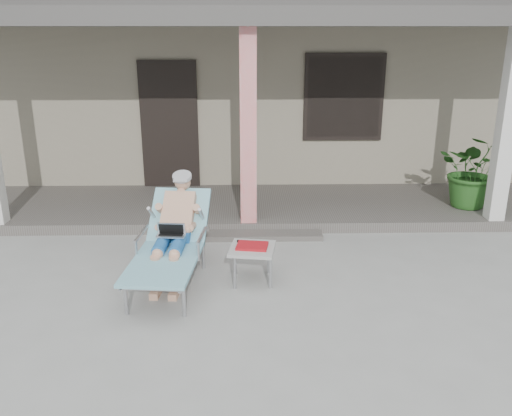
{
  "coord_description": "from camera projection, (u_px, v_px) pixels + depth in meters",
  "views": [
    {
      "loc": [
        -0.06,
        -5.07,
        2.73
      ],
      "look_at": [
        0.07,
        0.6,
        0.85
      ],
      "focal_mm": 38.0,
      "sensor_mm": 36.0,
      "label": 1
    }
  ],
  "objects": [
    {
      "name": "porch_deck",
      "position": [
        248.0,
        207.0,
        8.49
      ],
      "size": [
        10.0,
        2.0,
        0.15
      ],
      "primitive_type": "cube",
      "color": "#605B56",
      "rests_on": "ground"
    },
    {
      "name": "lounger",
      "position": [
        172.0,
        218.0,
        6.02
      ],
      "size": [
        0.85,
        1.86,
        1.18
      ],
      "rotation": [
        0.0,
        0.0,
        -0.1
      ],
      "color": "#B7B7BC",
      "rests_on": "ground"
    },
    {
      "name": "ground",
      "position": [
        251.0,
        303.0,
        5.67
      ],
      "size": [
        60.0,
        60.0,
        0.0
      ],
      "primitive_type": "plane",
      "color": "#9E9E99",
      "rests_on": "ground"
    },
    {
      "name": "house",
      "position": [
        246.0,
        82.0,
        11.31
      ],
      "size": [
        10.4,
        5.4,
        3.3
      ],
      "color": "#9F957E",
      "rests_on": "ground"
    },
    {
      "name": "side_table",
      "position": [
        252.0,
        250.0,
        6.06
      ],
      "size": [
        0.56,
        0.56,
        0.44
      ],
      "rotation": [
        0.0,
        0.0,
        -0.15
      ],
      "color": "#A8A8A4",
      "rests_on": "ground"
    },
    {
      "name": "potted_palm",
      "position": [
        474.0,
        171.0,
        8.1
      ],
      "size": [
        1.26,
        1.19,
        1.12
      ],
      "primitive_type": "imported",
      "rotation": [
        0.0,
        0.0,
        -0.38
      ],
      "color": "#26591E",
      "rests_on": "porch_deck"
    },
    {
      "name": "porch_step",
      "position": [
        249.0,
        236.0,
        7.41
      ],
      "size": [
        2.0,
        0.3,
        0.07
      ],
      "primitive_type": "cube",
      "color": "#605B56",
      "rests_on": "ground"
    },
    {
      "name": "porch_overhang",
      "position": [
        247.0,
        24.0,
        7.59
      ],
      "size": [
        10.0,
        2.3,
        2.85
      ],
      "color": "silver",
      "rests_on": "porch_deck"
    }
  ]
}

